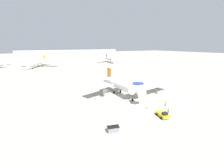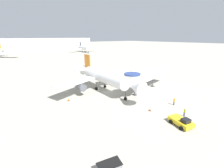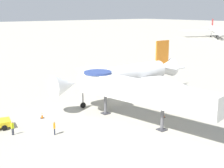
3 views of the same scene
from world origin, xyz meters
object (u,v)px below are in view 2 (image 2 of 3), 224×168
pushback_tug_yellow (181,122)px  background_jet_gray_tail (84,48)px  traffic_cone_starboard_wing (137,84)px  ground_crew_marshaller (174,101)px  main_airplane (103,77)px  ground_crew_wing_walker (185,112)px  jet_bridge (146,75)px  service_container_gray (109,168)px  traffic_cone_near_nose (150,109)px  traffic_cone_port_wing (69,99)px

pushback_tug_yellow → background_jet_gray_tail: (49.21, 129.14, 3.44)m
traffic_cone_starboard_wing → ground_crew_marshaller: (-4.08, -15.35, 0.68)m
main_airplane → ground_crew_wing_walker: size_ratio=16.43×
jet_bridge → pushback_tug_yellow: size_ratio=4.71×
background_jet_gray_tail → pushback_tug_yellow: bearing=-103.5°
traffic_cone_starboard_wing → service_container_gray: bearing=-142.0°
service_container_gray → main_airplane: bearing=56.6°
service_container_gray → ground_crew_marshaller: 22.96m
main_airplane → traffic_cone_starboard_wing: bearing=-13.9°
service_container_gray → traffic_cone_starboard_wing: (26.42, 20.62, -0.33)m
traffic_cone_near_nose → service_container_gray: bearing=-156.7°
pushback_tug_yellow → traffic_cone_starboard_wing: size_ratio=6.55×
pushback_tug_yellow → service_container_gray: bearing=-167.2°
main_airplane → ground_crew_wing_walker: main_airplane is taller
traffic_cone_port_wing → traffic_cone_near_nose: size_ratio=1.03×
traffic_cone_starboard_wing → background_jet_gray_tail: 115.19m
ground_crew_wing_walker → background_jet_gray_tail: background_jet_gray_tail is taller
jet_bridge → ground_crew_marshaller: 11.72m
main_airplane → traffic_cone_port_wing: 11.67m
jet_bridge → pushback_tug_yellow: jet_bridge is taller
pushback_tug_yellow → traffic_cone_starboard_wing: 23.26m
pushback_tug_yellow → background_jet_gray_tail: 138.24m
traffic_cone_port_wing → main_airplane: bearing=4.9°
service_container_gray → background_jet_gray_tail: (64.95, 129.11, 3.54)m
traffic_cone_port_wing → ground_crew_marshaller: 24.81m
jet_bridge → service_container_gray: (-25.30, -16.05, -3.86)m
service_container_gray → background_jet_gray_tail: size_ratio=0.10×
ground_crew_marshaller → ground_crew_wing_walker: ground_crew_wing_walker is taller
pushback_tug_yellow → traffic_cone_port_wing: bearing=130.0°
service_container_gray → traffic_cone_port_wing: (4.30, 22.30, -0.26)m
main_airplane → ground_crew_marshaller: size_ratio=16.58×
jet_bridge → background_jet_gray_tail: background_jet_gray_tail is taller
traffic_cone_starboard_wing → traffic_cone_port_wing: 22.19m
traffic_cone_starboard_wing → ground_crew_wing_walker: ground_crew_wing_walker is taller
pushback_tug_yellow → jet_bridge: bearing=72.1°
service_container_gray → traffic_cone_port_wing: 22.72m
jet_bridge → service_container_gray: jet_bridge is taller
jet_bridge → traffic_cone_near_nose: 13.88m
traffic_cone_near_nose → ground_crew_marshaller: 6.75m
jet_bridge → traffic_cone_starboard_wing: bearing=66.4°
background_jet_gray_tail → service_container_gray: bearing=-109.3°
main_airplane → traffic_cone_near_nose: size_ratio=35.85×
ground_crew_marshaller → traffic_cone_port_wing: bearing=-4.9°
pushback_tug_yellow → traffic_cone_near_nose: (0.06, 6.84, -0.37)m
main_airplane → traffic_cone_near_nose: (0.45, -16.43, -3.66)m
background_jet_gray_tail → traffic_cone_near_nose: bearing=-104.5°
ground_crew_wing_walker → background_jet_gray_tail: (45.75, 127.89, 3.18)m
main_airplane → traffic_cone_starboard_wing: (11.07, -2.63, -3.72)m
service_container_gray → background_jet_gray_tail: bearing=63.3°
jet_bridge → pushback_tug_yellow: 19.08m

